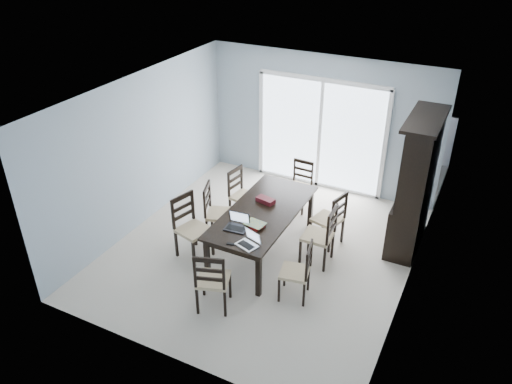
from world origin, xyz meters
TOP-DOWN VIEW (x-y plane):
  - floor at (0.00, 0.00)m, footprint 5.00×5.00m
  - ceiling at (0.00, 0.00)m, footprint 5.00×5.00m
  - back_wall at (0.00, 2.50)m, footprint 4.50×0.02m
  - wall_left at (-2.25, 0.00)m, footprint 0.02×5.00m
  - wall_right at (2.25, 0.00)m, footprint 0.02×5.00m
  - balcony at (0.00, 3.50)m, footprint 4.50×2.00m
  - railing at (0.00, 4.50)m, footprint 4.50×0.06m
  - dining_table at (0.00, 0.00)m, footprint 1.00×2.20m
  - china_hutch at (2.02, 1.25)m, footprint 0.50×1.38m
  - sliding_door at (0.00, 2.48)m, footprint 2.52×0.05m
  - chair_left_near at (-1.00, -0.58)m, footprint 0.56×0.55m
  - chair_left_mid at (-0.87, -0.02)m, footprint 0.55×0.54m
  - chair_left_far at (-0.80, 0.73)m, footprint 0.47×0.46m
  - chair_right_near at (0.96, -0.77)m, footprint 0.47×0.46m
  - chair_right_mid at (0.97, 0.12)m, footprint 0.45×0.44m
  - chair_right_far at (0.93, 0.63)m, footprint 0.52×0.51m
  - chair_end_near at (-0.00, -1.55)m, footprint 0.54×0.55m
  - chair_end_far at (0.01, 1.55)m, footprint 0.41×0.42m
  - laptop_dark at (-0.13, -0.63)m, footprint 0.35×0.26m
  - laptop_silver at (0.20, -0.93)m, footprint 0.35×0.29m
  - book_stack at (0.08, -0.44)m, footprint 0.32×0.26m
  - cell_phone at (-0.02, -1.00)m, footprint 0.12×0.07m
  - game_box at (-0.07, 0.24)m, footprint 0.32×0.20m
  - hot_tub at (-0.31, 3.40)m, footprint 1.98×1.83m

SIDE VIEW (x-z plane):
  - balcony at x=0.00m, z-range -0.10..0.00m
  - floor at x=0.00m, z-range 0.00..0.00m
  - hot_tub at x=-0.31m, z-range 0.00..0.90m
  - chair_right_near at x=0.96m, z-range 0.03..1.06m
  - chair_end_far at x=0.01m, z-range 0.03..1.07m
  - railing at x=0.00m, z-range 0.00..1.10m
  - chair_left_far at x=-0.80m, z-range 0.03..1.10m
  - chair_right_far at x=0.93m, z-range 0.03..1.14m
  - chair_end_near at x=0.00m, z-range 0.03..1.15m
  - chair_left_mid at x=-0.87m, z-range 0.03..1.16m
  - chair_right_mid at x=0.97m, z-range 0.03..1.18m
  - chair_left_near at x=-1.00m, z-range 0.03..1.22m
  - dining_table at x=0.00m, z-range 0.30..1.05m
  - cell_phone at x=-0.02m, z-range 0.75..0.76m
  - book_stack at x=0.08m, z-range 0.75..0.80m
  - game_box at x=-0.07m, z-range 0.75..0.82m
  - laptop_silver at x=0.20m, z-range 0.70..0.90m
  - laptop_dark at x=-0.13m, z-range 0.69..0.92m
  - china_hutch at x=2.02m, z-range -0.03..2.17m
  - sliding_door at x=0.00m, z-range 0.00..2.18m
  - back_wall at x=0.00m, z-range 0.00..2.60m
  - wall_left at x=-2.25m, z-range 0.00..2.60m
  - wall_right at x=2.25m, z-range 0.00..2.60m
  - ceiling at x=0.00m, z-range 2.60..2.60m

